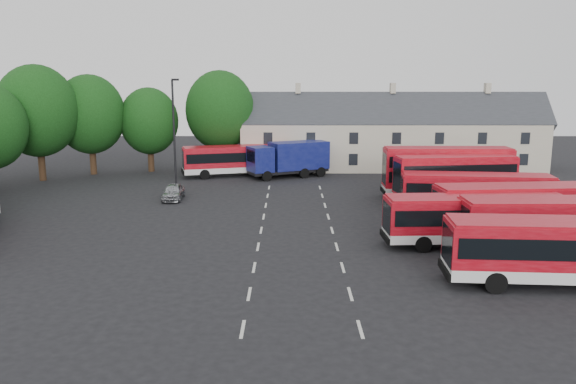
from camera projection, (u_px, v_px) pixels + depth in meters
The scene contains 15 objects.
ground at pixel (260, 238), 37.52m from camera, with size 140.00×140.00×0.00m, color black.
lane_markings at pixel (297, 230), 39.48m from camera, with size 5.15×33.80×0.01m.
treeline at pixel (59, 118), 55.25m from camera, with size 29.92×32.59×12.01m.
terrace_houses at pixel (391, 136), 66.16m from camera, with size 35.70×7.13×10.06m.
bus_row_a at pixel (570, 247), 28.35m from camera, with size 12.39×3.65×3.46m.
bus_row_b at pixel (564, 221), 33.57m from camera, with size 12.17×2.84×3.44m.
bus_row_c at pixel (477, 216), 35.31m from camera, with size 11.57×3.12×3.24m.
bus_row_d at pixel (524, 205), 38.10m from camera, with size 12.27×3.75×3.42m.
bus_row_e at pixel (476, 190), 43.69m from camera, with size 11.64×3.88×3.23m.
bus_dd_south at pixel (455, 177), 47.26m from camera, with size 10.36×3.61×4.16m.
bus_dd_north at pixel (447, 169), 49.77m from camera, with size 11.15×2.69×4.56m.
bus_north at pixel (238, 158), 61.45m from camera, with size 12.10×5.71×3.34m.
box_truck at pixel (290, 158), 60.65m from camera, with size 9.07×6.16×3.82m.
silver_car at pixel (173, 192), 49.49m from camera, with size 1.64×4.07×1.39m, color #999CA0.
lamppost at pixel (174, 133), 51.13m from camera, with size 0.73×0.41×10.52m.
Camera 1 is at (1.98, -36.19, 10.38)m, focal length 35.00 mm.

